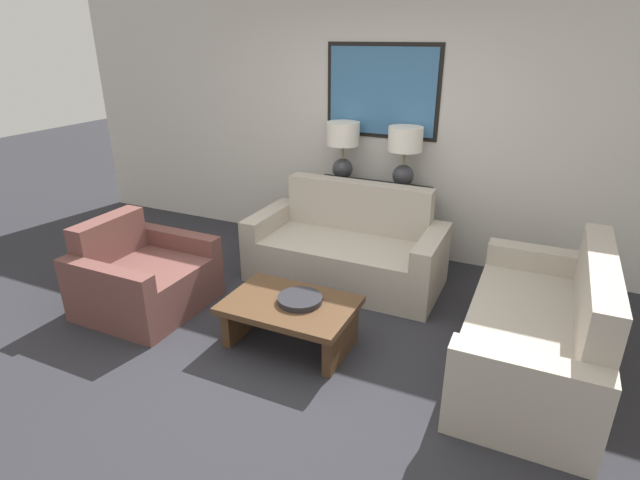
# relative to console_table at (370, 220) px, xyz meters

# --- Properties ---
(ground_plane) EXTENTS (20.00, 20.00, 0.00)m
(ground_plane) POSITION_rel_console_table_xyz_m (0.00, -2.11, -0.40)
(ground_plane) COLOR #28282D
(back_wall) EXTENTS (7.68, 0.12, 2.65)m
(back_wall) POSITION_rel_console_table_xyz_m (0.00, 0.26, 0.94)
(back_wall) COLOR beige
(back_wall) RESTS_ON ground_plane
(console_table) EXTENTS (1.21, 0.36, 0.79)m
(console_table) POSITION_rel_console_table_xyz_m (0.00, 0.00, 0.00)
(console_table) COLOR black
(console_table) RESTS_ON ground_plane
(table_lamp_left) EXTENTS (0.34, 0.34, 0.61)m
(table_lamp_left) POSITION_rel_console_table_xyz_m (-0.33, 0.00, 0.79)
(table_lamp_left) COLOR #333338
(table_lamp_left) RESTS_ON console_table
(table_lamp_right) EXTENTS (0.34, 0.34, 0.61)m
(table_lamp_right) POSITION_rel_console_table_xyz_m (0.33, 0.00, 0.79)
(table_lamp_right) COLOR #333338
(table_lamp_right) RESTS_ON console_table
(couch_by_back_wall) EXTENTS (1.82, 0.85, 0.91)m
(couch_by_back_wall) POSITION_rel_console_table_xyz_m (0.00, -0.65, -0.09)
(couch_by_back_wall) COLOR #ADA393
(couch_by_back_wall) RESTS_ON ground_plane
(couch_by_side) EXTENTS (0.85, 1.82, 0.91)m
(couch_by_side) POSITION_rel_console_table_xyz_m (1.76, -1.41, -0.09)
(couch_by_side) COLOR #ADA393
(couch_by_side) RESTS_ON ground_plane
(coffee_table) EXTENTS (0.97, 0.66, 0.37)m
(coffee_table) POSITION_rel_console_table_xyz_m (0.03, -1.86, -0.13)
(coffee_table) COLOR #4C331E
(coffee_table) RESTS_ON ground_plane
(decorative_bowl) EXTENTS (0.34, 0.34, 0.04)m
(decorative_bowl) POSITION_rel_console_table_xyz_m (0.10, -1.83, -0.01)
(decorative_bowl) COLOR #232328
(decorative_bowl) RESTS_ON coffee_table
(armchair_near_back_wall) EXTENTS (0.92, 0.98, 0.78)m
(armchair_near_back_wall) POSITION_rel_console_table_xyz_m (-1.41, -1.88, -0.13)
(armchair_near_back_wall) COLOR brown
(armchair_near_back_wall) RESTS_ON ground_plane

